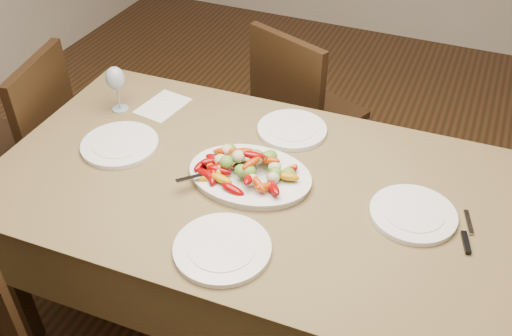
{
  "coord_description": "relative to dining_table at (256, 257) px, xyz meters",
  "views": [
    {
      "loc": [
        0.43,
        -1.36,
        2.02
      ],
      "look_at": [
        -0.16,
        0.03,
        0.82
      ],
      "focal_mm": 40.0,
      "sensor_mm": 36.0,
      "label": 1
    }
  ],
  "objects": [
    {
      "name": "plate_near",
      "position": [
        0.03,
        -0.34,
        0.39
      ],
      "size": [
        0.3,
        0.3,
        0.02
      ],
      "primitive_type": "cylinder",
      "color": "white",
      "rests_on": "dining_table"
    },
    {
      "name": "serving_platter",
      "position": [
        -0.02,
        0.01,
        0.39
      ],
      "size": [
        0.43,
        0.32,
        0.02
      ],
      "primitive_type": "ellipsoid",
      "rotation": [
        0.0,
        0.0,
        0.03
      ],
      "color": "white",
      "rests_on": "dining_table"
    },
    {
      "name": "chair_left",
      "position": [
        -1.21,
        0.08,
        0.1
      ],
      "size": [
        0.5,
        0.5,
        0.95
      ],
      "primitive_type": null,
      "rotation": [
        0.0,
        0.0,
        -1.37
      ],
      "color": "black",
      "rests_on": "ground"
    },
    {
      "name": "table_knife",
      "position": [
        0.7,
        0.02,
        0.38
      ],
      "size": [
        0.07,
        0.2,
        0.01
      ],
      "primitive_type": null,
      "rotation": [
        0.0,
        0.0,
        0.28
      ],
      "color": "#9EA0A8",
      "rests_on": "dining_table"
    },
    {
      "name": "plate_far",
      "position": [
        0.01,
        0.33,
        0.39
      ],
      "size": [
        0.27,
        0.27,
        0.02
      ],
      "primitive_type": "cylinder",
      "color": "white",
      "rests_on": "dining_table"
    },
    {
      "name": "menu_card",
      "position": [
        -0.55,
        0.3,
        0.38
      ],
      "size": [
        0.18,
        0.23,
        0.0
      ],
      "primitive_type": "cube",
      "rotation": [
        0.0,
        0.0,
        -0.14
      ],
      "color": "silver",
      "rests_on": "dining_table"
    },
    {
      "name": "wine_glass",
      "position": [
        -0.69,
        0.21,
        0.48
      ],
      "size": [
        0.08,
        0.08,
        0.2
      ],
      "primitive_type": null,
      "color": "#8C99A5",
      "rests_on": "dining_table"
    },
    {
      "name": "plate_left",
      "position": [
        -0.55,
        -0.01,
        0.39
      ],
      "size": [
        0.29,
        0.29,
        0.02
      ],
      "primitive_type": "cylinder",
      "color": "white",
      "rests_on": "dining_table"
    },
    {
      "name": "chair_far",
      "position": [
        -0.09,
        0.9,
        0.1
      ],
      "size": [
        0.55,
        0.55,
        0.95
      ],
      "primitive_type": null,
      "rotation": [
        0.0,
        0.0,
        2.76
      ],
      "color": "black",
      "rests_on": "ground"
    },
    {
      "name": "dining_table",
      "position": [
        0.0,
        0.0,
        0.0
      ],
      "size": [
        1.87,
        1.1,
        0.76
      ],
      "primitive_type": "cube",
      "rotation": [
        0.0,
        0.0,
        0.03
      ],
      "color": "brown",
      "rests_on": "ground"
    },
    {
      "name": "roasted_vegetables",
      "position": [
        -0.02,
        0.01,
        0.45
      ],
      "size": [
        0.35,
        0.24,
        0.09
      ],
      "primitive_type": null,
      "rotation": [
        0.0,
        0.0,
        0.03
      ],
      "color": "#7E0204",
      "rests_on": "serving_platter"
    },
    {
      "name": "floor",
      "position": [
        0.16,
        -0.03,
        -0.38
      ],
      "size": [
        6.0,
        6.0,
        0.0
      ],
      "primitive_type": "plane",
      "color": "#362110",
      "rests_on": "ground"
    },
    {
      "name": "serving_spoon",
      "position": [
        -0.09,
        -0.03,
        0.43
      ],
      "size": [
        0.26,
        0.22,
        0.03
      ],
      "primitive_type": null,
      "rotation": [
        0.0,
        0.0,
        -0.66
      ],
      "color": "#9EA0A8",
      "rests_on": "serving_platter"
    },
    {
      "name": "plate_right",
      "position": [
        0.53,
        0.04,
        0.39
      ],
      "size": [
        0.28,
        0.28,
        0.02
      ],
      "primitive_type": "cylinder",
      "color": "white",
      "rests_on": "dining_table"
    }
  ]
}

